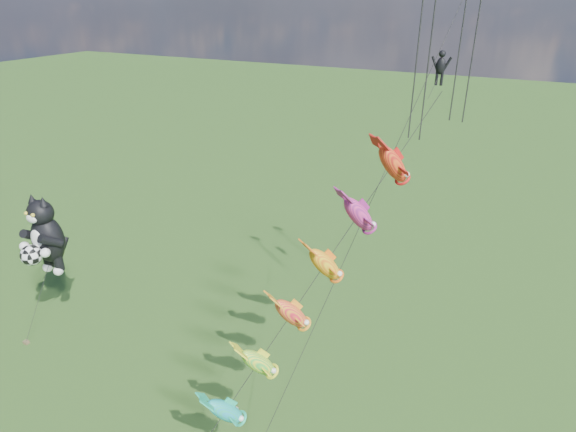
% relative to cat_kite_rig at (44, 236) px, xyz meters
% --- Properties ---
extents(cat_kite_rig, '(3.02, 4.27, 10.99)m').
position_rel_cat_kite_rig_xyz_m(cat_kite_rig, '(0.00, 0.00, 0.00)').
color(cat_kite_rig, brown).
rests_on(cat_kite_rig, ground).
extents(fish_windsock_rig, '(9.18, 13.20, 19.27)m').
position_rel_cat_kite_rig_xyz_m(fish_windsock_rig, '(20.84, -1.93, 2.80)').
color(fish_windsock_rig, brown).
rests_on(fish_windsock_rig, ground).
extents(parafoil_rig, '(6.82, 16.62, 24.85)m').
position_rel_cat_kite_rig_xyz_m(parafoil_rig, '(23.80, 8.04, 12.01)').
color(parafoil_rig, brown).
rests_on(parafoil_rig, ground).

